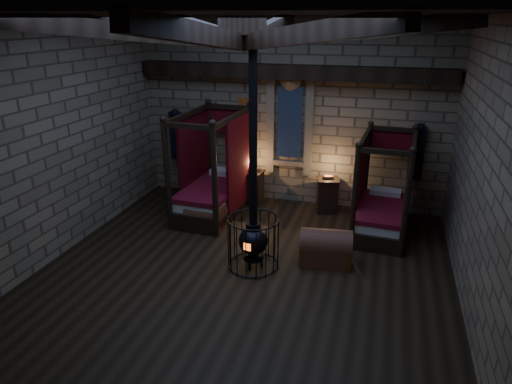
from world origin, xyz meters
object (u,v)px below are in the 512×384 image
(bed_left, at_px, (214,189))
(bed_right, at_px, (382,209))
(trunk_left, at_px, (206,218))
(stove, at_px, (253,237))
(trunk_right, at_px, (326,248))

(bed_left, bearing_deg, bed_right, 3.08)
(trunk_left, distance_m, stove, 1.86)
(bed_right, distance_m, trunk_right, 1.89)
(bed_left, height_order, bed_right, bed_left)
(trunk_left, bearing_deg, bed_left, 101.04)
(trunk_right, bearing_deg, trunk_left, 157.59)
(bed_right, bearing_deg, trunk_left, -161.67)
(bed_right, bearing_deg, stove, -131.48)
(bed_right, bearing_deg, bed_left, -176.00)
(bed_left, bearing_deg, trunk_right, -27.90)
(bed_left, relative_size, trunk_right, 2.35)
(trunk_left, bearing_deg, trunk_right, -13.09)
(bed_left, distance_m, trunk_right, 3.18)
(bed_right, relative_size, trunk_left, 2.46)
(stove, bearing_deg, trunk_left, 148.18)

